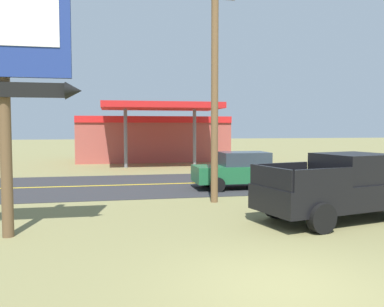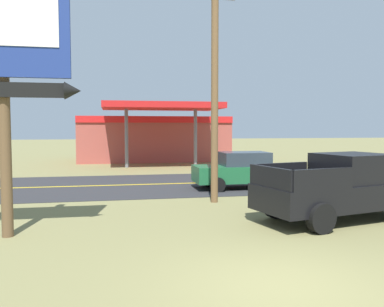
{
  "view_description": "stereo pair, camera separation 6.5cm",
  "coord_description": "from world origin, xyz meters",
  "px_view_note": "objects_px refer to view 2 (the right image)",
  "views": [
    {
      "loc": [
        -2.9,
        -6.38,
        2.74
      ],
      "look_at": [
        0.0,
        8.0,
        1.8
      ],
      "focal_mm": 38.13,
      "sensor_mm": 36.0,
      "label": 1
    },
    {
      "loc": [
        -2.84,
        -6.39,
        2.74
      ],
      "look_at": [
        0.0,
        8.0,
        1.8
      ],
      "focal_mm": 38.13,
      "sensor_mm": 36.0,
      "label": 2
    }
  ],
  "objects_px": {
    "pickup_black_parked_on_lawn": "(343,188)",
    "car_green_near_lane": "(242,170)",
    "gas_station": "(153,137)",
    "motel_sign": "(4,58)",
    "utility_pole": "(215,76)"
  },
  "relations": [
    {
      "from": "motel_sign",
      "to": "utility_pole",
      "type": "height_order",
      "value": "utility_pole"
    },
    {
      "from": "motel_sign",
      "to": "car_green_near_lane",
      "type": "bearing_deg",
      "value": 39.32
    },
    {
      "from": "pickup_black_parked_on_lawn",
      "to": "car_green_near_lane",
      "type": "height_order",
      "value": "pickup_black_parked_on_lawn"
    },
    {
      "from": "pickup_black_parked_on_lawn",
      "to": "car_green_near_lane",
      "type": "distance_m",
      "value": 6.6
    },
    {
      "from": "gas_station",
      "to": "car_green_near_lane",
      "type": "bearing_deg",
      "value": -81.95
    },
    {
      "from": "motel_sign",
      "to": "gas_station",
      "type": "bearing_deg",
      "value": 75.64
    },
    {
      "from": "gas_station",
      "to": "utility_pole",
      "type": "bearing_deg",
      "value": -89.16
    },
    {
      "from": "car_green_near_lane",
      "to": "motel_sign",
      "type": "bearing_deg",
      "value": -140.68
    },
    {
      "from": "utility_pole",
      "to": "pickup_black_parked_on_lawn",
      "type": "bearing_deg",
      "value": -49.34
    },
    {
      "from": "gas_station",
      "to": "car_green_near_lane",
      "type": "distance_m",
      "value": 16.56
    },
    {
      "from": "motel_sign",
      "to": "car_green_near_lane",
      "type": "relative_size",
      "value": 1.53
    },
    {
      "from": "utility_pole",
      "to": "gas_station",
      "type": "xyz_separation_m",
      "value": [
        -0.28,
        19.38,
        -2.66
      ]
    },
    {
      "from": "motel_sign",
      "to": "pickup_black_parked_on_lawn",
      "type": "xyz_separation_m",
      "value": [
        9.22,
        0.21,
        -3.46
      ]
    },
    {
      "from": "motel_sign",
      "to": "pickup_black_parked_on_lawn",
      "type": "relative_size",
      "value": 1.16
    },
    {
      "from": "utility_pole",
      "to": "pickup_black_parked_on_lawn",
      "type": "xyz_separation_m",
      "value": [
        3.02,
        -3.51,
        -3.64
      ]
    }
  ]
}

